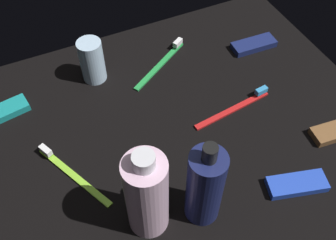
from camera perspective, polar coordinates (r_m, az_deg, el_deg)
ground_plane at (r=76.83cm, az=-0.00°, el=-1.67°), size 84.00×64.00×1.20cm
lotion_bottle at (r=60.44cm, az=5.42°, el=-9.67°), size 5.76×5.76×18.63cm
bodywash_bottle at (r=58.93cm, az=-3.14°, el=-10.89°), size 6.57×6.57×19.09cm
deodorant_stick at (r=83.97cm, az=-11.08°, el=8.51°), size 5.11×5.11×9.73cm
toothbrush_red at (r=80.56cm, az=10.07°, el=1.99°), size 18.01×3.34×2.10cm
toothbrush_lime at (r=72.42cm, az=-14.19°, el=-7.38°), size 8.92×16.73×2.10cm
toothbrush_green at (r=88.61cm, az=-0.82°, el=8.60°), size 15.96×10.46×2.10cm
snack_bar_navy at (r=94.76cm, az=12.45°, el=10.73°), size 10.58×4.49×1.50cm
snack_bar_teal at (r=84.94cm, az=-23.13°, el=1.05°), size 10.91×5.63×1.50cm
snack_bar_blue at (r=72.43cm, az=18.37°, el=-8.92°), size 11.08×6.59×1.50cm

